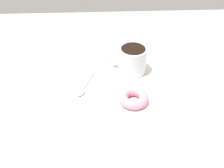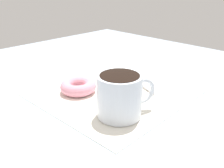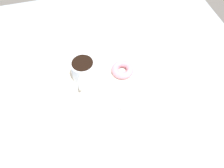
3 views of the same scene
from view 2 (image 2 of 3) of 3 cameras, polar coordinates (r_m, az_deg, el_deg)
The scene contains 5 objects.
ground_plane at distance 61.87cm, azimuth -1.88°, elevation -3.19°, with size 120.00×120.00×2.00cm, color #99A8B7.
napkin at distance 62.27cm, azimuth 0.00°, elevation -1.82°, with size 33.62×33.62×0.30cm, color white.
coffee_cup at distance 49.84cm, azimuth 1.91°, elevation -2.49°, with size 12.06×9.06×8.85cm.
donut at distance 62.10cm, azimuth -7.74°, elevation -0.55°, with size 8.83×8.83×2.80cm, color pink.
spoon at distance 68.23cm, azimuth 5.35°, elevation 0.88°, with size 5.92×12.34×0.90cm.
Camera 2 is at (-38.12, -40.30, 26.39)cm, focal length 40.00 mm.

